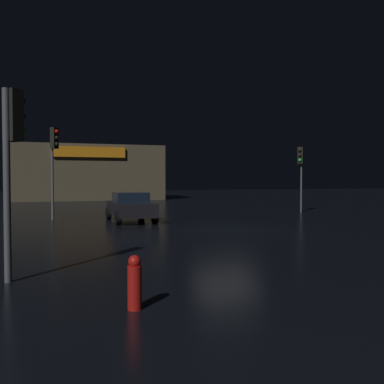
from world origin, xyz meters
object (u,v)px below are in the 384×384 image
object	(u,v)px
store_building	(87,173)
fire_hydrant	(135,283)
traffic_signal_cross_left	(54,152)
traffic_signal_main	(301,162)
traffic_signal_opposite	(12,143)
car_near	(131,207)

from	to	relation	value
store_building	fire_hydrant	world-z (taller)	store_building
store_building	traffic_signal_cross_left	xyz separation A→B (m)	(-2.95, -21.47, 0.67)
fire_hydrant	traffic_signal_main	bearing A→B (deg)	50.51
traffic_signal_cross_left	traffic_signal_main	bearing A→B (deg)	1.27
traffic_signal_cross_left	traffic_signal_opposite	bearing A→B (deg)	-93.01
traffic_signal_main	traffic_signal_opposite	size ratio (longest dim) A/B	1.05
traffic_signal_cross_left	car_near	bearing A→B (deg)	-27.74
traffic_signal_main	car_near	distance (m)	11.07
traffic_signal_opposite	traffic_signal_cross_left	distance (m)	12.71
traffic_signal_cross_left	fire_hydrant	distance (m)	15.52
store_building	traffic_signal_main	distance (m)	23.90
traffic_signal_main	traffic_signal_opposite	bearing A→B (deg)	-138.59
store_building	car_near	world-z (taller)	store_building
traffic_signal_opposite	traffic_signal_cross_left	size ratio (longest dim) A/B	0.83
car_near	traffic_signal_cross_left	bearing A→B (deg)	152.26
traffic_signal_opposite	fire_hydrant	bearing A→B (deg)	-52.08
car_near	fire_hydrant	bearing A→B (deg)	-99.19
fire_hydrant	traffic_signal_opposite	bearing A→B (deg)	127.92
traffic_signal_main	store_building	bearing A→B (deg)	117.70
store_building	traffic_signal_cross_left	distance (m)	21.68
traffic_signal_cross_left	fire_hydrant	xyz separation A→B (m)	(1.29, -15.19, -2.91)
store_building	traffic_signal_main	size ratio (longest dim) A/B	3.66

